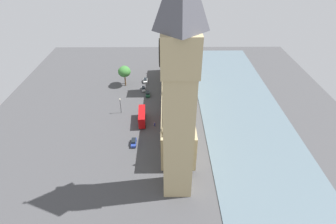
% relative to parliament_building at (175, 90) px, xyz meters
% --- Properties ---
extents(ground_plane, '(144.76, 144.76, 0.00)m').
position_rel_parliament_building_xyz_m(ground_plane, '(1.99, 1.42, -7.34)').
color(ground_plane, '#424244').
extents(river_thames, '(33.73, 130.28, 0.25)m').
position_rel_parliament_building_xyz_m(river_thames, '(-27.37, 1.42, -7.22)').
color(river_thames, slate).
rests_on(river_thames, ground).
extents(parliament_building, '(10.84, 74.76, 26.51)m').
position_rel_parliament_building_xyz_m(parliament_building, '(0.00, 0.00, 0.00)').
color(parliament_building, tan).
rests_on(parliament_building, ground).
extents(clock_tower, '(8.54, 8.54, 61.54)m').
position_rel_parliament_building_xyz_m(clock_tower, '(0.72, 45.01, 24.52)').
color(clock_tower, tan).
rests_on(clock_tower, ground).
extents(car_white_under_trees, '(2.17, 4.42, 1.74)m').
position_rel_parliament_building_xyz_m(car_white_under_trees, '(13.76, -21.55, -6.46)').
color(car_white_under_trees, silver).
rests_on(car_white_under_trees, ground).
extents(car_silver_kerbside, '(2.13, 4.46, 1.74)m').
position_rel_parliament_building_xyz_m(car_silver_kerbside, '(14.17, -13.14, -6.46)').
color(car_silver_kerbside, '#B7B7BC').
rests_on(car_silver_kerbside, ground).
extents(car_dark_green_corner, '(2.14, 4.61, 1.74)m').
position_rel_parliament_building_xyz_m(car_dark_green_corner, '(11.89, -8.01, -6.46)').
color(car_dark_green_corner, '#19472D').
rests_on(car_dark_green_corner, ground).
extents(double_decker_bus_midblock, '(3.13, 10.62, 4.75)m').
position_rel_parliament_building_xyz_m(double_decker_bus_midblock, '(12.95, 12.59, -4.71)').
color(double_decker_bus_midblock, '#B20C0F').
rests_on(double_decker_bus_midblock, ground).
extents(car_blue_leading, '(1.91, 4.80, 1.74)m').
position_rel_parliament_building_xyz_m(car_blue_leading, '(14.93, 25.87, -6.46)').
color(car_blue_leading, navy).
rests_on(car_blue_leading, ground).
extents(pedestrian_opposite_hall, '(0.62, 0.53, 1.63)m').
position_rel_parliament_building_xyz_m(pedestrian_opposite_hall, '(8.06, 15.13, -6.61)').
color(pedestrian_opposite_hall, navy).
rests_on(pedestrian_opposite_hall, ground).
extents(plane_tree_by_river_gate, '(4.76, 4.76, 9.15)m').
position_rel_parliament_building_xyz_m(plane_tree_by_river_gate, '(23.36, -19.96, -0.30)').
color(plane_tree_by_river_gate, brown).
rests_on(plane_tree_by_river_gate, ground).
extents(plane_tree_far_end, '(5.88, 5.88, 9.74)m').
position_rel_parliament_building_xyz_m(plane_tree_far_end, '(23.11, -17.98, -0.14)').
color(plane_tree_far_end, brown).
rests_on(plane_tree_far_end, ground).
extents(street_lamp_trailing, '(0.56, 0.56, 6.65)m').
position_rel_parliament_building_xyz_m(street_lamp_trailing, '(21.98, 5.97, -2.73)').
color(street_lamp_trailing, black).
rests_on(street_lamp_trailing, ground).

